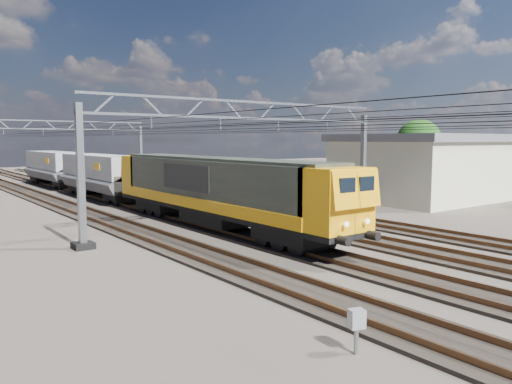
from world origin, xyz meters
TOP-DOWN VIEW (x-y plane):
  - ground at (0.00, 0.00)m, footprint 160.00×160.00m
  - track_outer_west at (-6.00, 0.00)m, footprint 2.60×140.00m
  - track_loco at (-2.00, 0.00)m, footprint 2.60×140.00m
  - track_inner_east at (2.00, 0.00)m, footprint 2.60×140.00m
  - track_outer_east at (6.00, 0.00)m, footprint 2.60×140.00m
  - catenary_gantry_mid at (0.00, 4.00)m, footprint 19.90×0.90m
  - catenary_gantry_far at (0.00, 40.00)m, footprint 19.90×0.90m
  - overhead_wires at (0.00, 8.00)m, footprint 12.03×140.00m
  - locomotive at (-2.00, 4.51)m, footprint 2.76×21.10m
  - hopper_wagon_lead at (-2.00, 22.21)m, footprint 3.38×13.00m
  - hopper_wagon_mid at (-2.00, 36.41)m, footprint 3.38×13.00m
  - trackside_cabinet at (-8.12, -11.11)m, footprint 0.42×0.37m
  - industrial_shed at (22.00, 6.00)m, footprint 18.60×10.60m
  - tree_far at (30.32, 13.79)m, footprint 5.30×4.90m

SIDE VIEW (x-z plane):
  - ground at x=0.00m, z-range 0.00..0.00m
  - track_outer_west at x=-6.00m, z-range -0.08..0.22m
  - track_loco at x=-2.00m, z-range -0.08..0.22m
  - track_inner_east at x=2.00m, z-range -0.08..0.22m
  - track_outer_east at x=6.00m, z-range -0.08..0.22m
  - trackside_cabinet at x=-8.12m, z-range 0.27..1.34m
  - hopper_wagon_lead at x=-2.00m, z-range 0.60..3.86m
  - hopper_wagon_mid at x=-2.00m, z-range 0.60..3.86m
  - locomotive at x=-2.00m, z-range 0.52..4.14m
  - industrial_shed at x=22.00m, z-range 0.03..5.43m
  - catenary_gantry_mid at x=0.00m, z-range 0.35..7.46m
  - catenary_gantry_far at x=0.00m, z-range 0.35..7.46m
  - tree_far at x=30.32m, z-range 0.98..8.16m
  - overhead_wires at x=0.00m, z-range 5.48..6.02m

